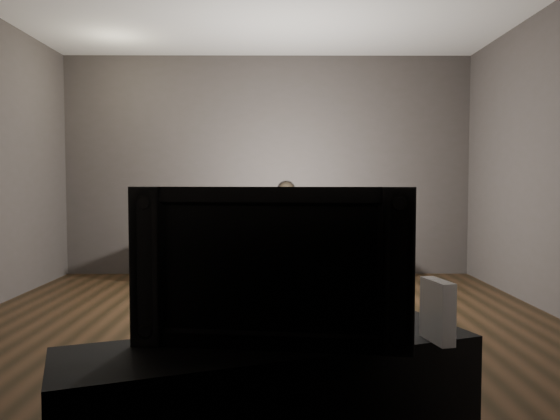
{
  "coord_description": "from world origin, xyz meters",
  "views": [
    {
      "loc": [
        0.12,
        -4.27,
        1.16
      ],
      "look_at": [
        0.15,
        1.55,
        0.85
      ],
      "focal_mm": 35.0,
      "sensor_mm": 36.0,
      "label": 1
    }
  ],
  "objects_px": {
    "sofa": "(266,255)",
    "coffee_table": "(280,260)",
    "child": "(287,221)",
    "media_console": "(273,415)"
  },
  "relations": [
    {
      "from": "sofa",
      "to": "coffee_table",
      "type": "relative_size",
      "value": 1.63
    },
    {
      "from": "child",
      "to": "coffee_table",
      "type": "height_order",
      "value": "child"
    },
    {
      "from": "child",
      "to": "coffee_table",
      "type": "relative_size",
      "value": 0.79
    },
    {
      "from": "child",
      "to": "coffee_table",
      "type": "xyz_separation_m",
      "value": [
        -0.08,
        -1.11,
        -0.31
      ]
    },
    {
      "from": "sofa",
      "to": "media_console",
      "type": "distance_m",
      "value": 4.49
    },
    {
      "from": "sofa",
      "to": "media_console",
      "type": "relative_size",
      "value": 1.38
    },
    {
      "from": "sofa",
      "to": "child",
      "type": "relative_size",
      "value": 2.07
    },
    {
      "from": "sofa",
      "to": "coffee_table",
      "type": "bearing_deg",
      "value": -82.03
    },
    {
      "from": "child",
      "to": "media_console",
      "type": "height_order",
      "value": "child"
    },
    {
      "from": "coffee_table",
      "to": "media_console",
      "type": "bearing_deg",
      "value": -90.82
    }
  ]
}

